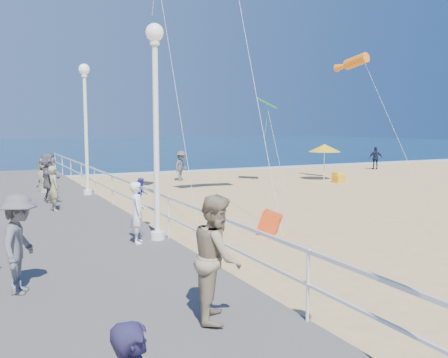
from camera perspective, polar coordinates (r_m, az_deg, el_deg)
name	(u,v)px	position (r m, az deg, el deg)	size (l,w,h in m)	color
ground	(328,234)	(15.39, 11.79, -6.22)	(160.00, 160.00, 0.00)	#DBB672
ocean	(50,147)	(77.46, -19.25, 3.49)	(160.00, 90.00, 0.05)	#0B2847
surf_line	(136,173)	(33.79, -10.05, 0.63)	(160.00, 1.20, 0.04)	white
boardwalk	(70,257)	(12.35, -17.18, -8.51)	(5.00, 44.00, 0.40)	#635D59
railing	(168,205)	(12.73, -6.37, -3.00)	(0.05, 42.00, 0.55)	white
lamp_post_mid	(156,109)	(12.47, -7.81, 7.91)	(0.44, 0.44, 5.32)	white
lamp_post_far	(85,115)	(21.20, -15.55, 7.04)	(0.44, 0.44, 5.32)	white
woman_holding_toddler	(137,212)	(12.35, -9.86, -3.78)	(0.55, 0.36, 1.51)	white
toddler_held	(141,192)	(12.46, -9.43, -1.53)	(0.36, 0.28, 0.74)	#2E32AD
spectator_1	(217,257)	(7.45, -0.78, -8.94)	(0.91, 0.71, 1.87)	gray
spectator_2	(19,244)	(9.26, -22.34, -6.85)	(1.12, 0.64, 1.73)	#57565B
spectator_5	(49,178)	(19.66, -19.36, 0.15)	(1.71, 0.54, 1.84)	slate
spectator_6	(54,188)	(17.57, -18.85, -1.03)	(0.56, 0.36, 1.52)	#969268
beach_walker_a	(181,166)	(29.34, -4.92, 1.52)	(1.13, 0.65, 1.75)	#4F4F53
beach_walker_b	(376,158)	(38.21, 16.94, 2.29)	(0.97, 0.40, 1.66)	#161931
beach_walker_c	(45,180)	(22.57, -19.75, -0.09)	(0.92, 0.60, 1.88)	gray
box_kite	(270,225)	(15.05, 5.28, -5.22)	(0.55, 0.55, 0.60)	red
beach_umbrella	(324,148)	(29.90, 11.41, 3.49)	(1.90, 1.90, 2.14)	white
beach_chair_left	(338,176)	(30.96, 12.93, 0.37)	(0.55, 0.55, 0.40)	yellow
beach_chair_right	(339,179)	(28.99, 12.95, -0.02)	(0.55, 0.55, 0.40)	orange
kite_windsock	(356,61)	(28.61, 14.89, 12.88)	(0.56, 0.56, 2.25)	orange
kite_diamond_green	(266,103)	(27.73, 4.87, 8.64)	(1.25, 1.25, 0.02)	green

